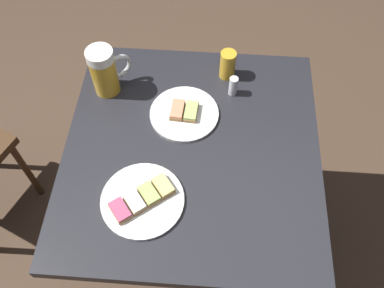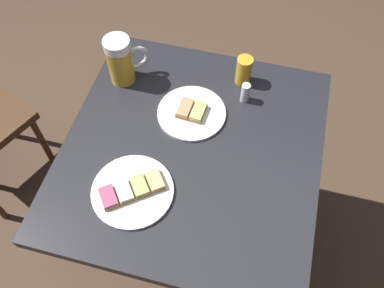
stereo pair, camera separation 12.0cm
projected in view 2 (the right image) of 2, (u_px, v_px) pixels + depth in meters
ground_plane at (192, 239)px, 1.86m from camera, size 6.00×6.00×0.00m
cafe_table at (192, 174)px, 1.35m from camera, size 0.75×0.79×0.77m
plate_near at (132, 190)px, 1.13m from camera, size 0.23×0.23×0.03m
plate_far at (192, 112)px, 1.28m from camera, size 0.21×0.21×0.03m
beer_mug at (121, 60)px, 1.30m from camera, size 0.12×0.11×0.17m
beer_glass_small at (244, 71)px, 1.32m from camera, size 0.05×0.05×0.10m
salt_shaker at (245, 93)px, 1.29m from camera, size 0.03×0.03×0.07m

